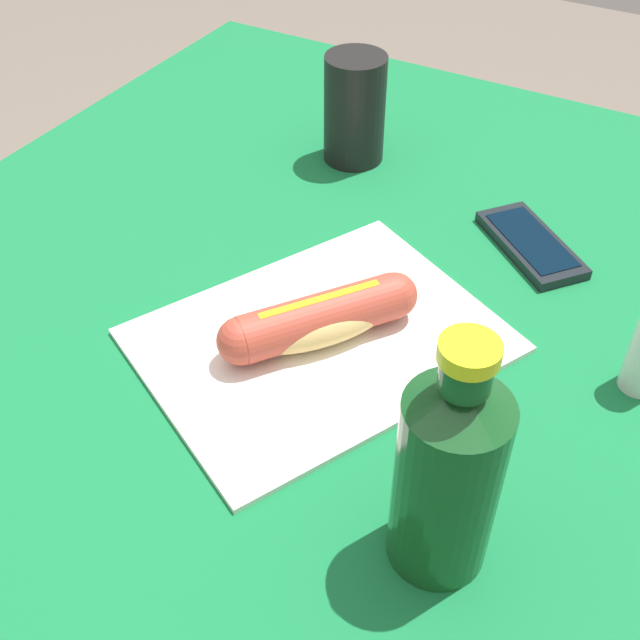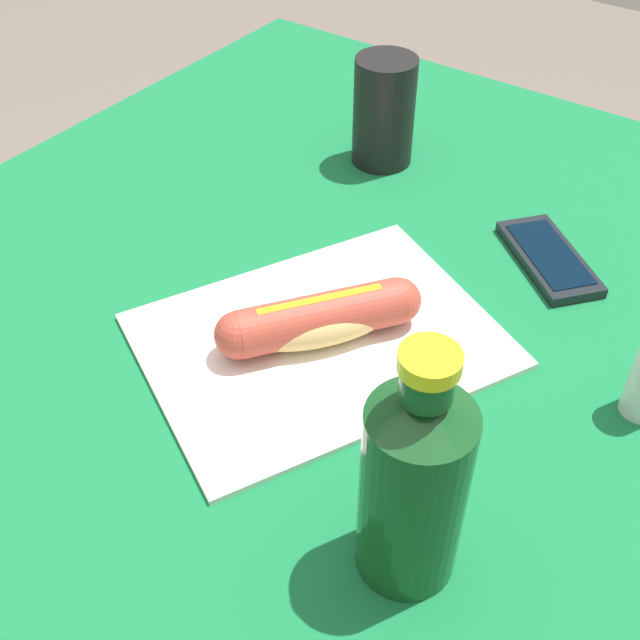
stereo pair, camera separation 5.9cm
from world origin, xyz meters
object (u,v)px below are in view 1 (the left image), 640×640
at_px(cell_phone, 531,244).
at_px(drinking_cup, 355,109).
at_px(hot_dog, 320,319).
at_px(soda_bottle, 448,472).

distance_m(cell_phone, drinking_cup, 0.28).
height_order(cell_phone, drinking_cup, drinking_cup).
relative_size(hot_dog, cell_phone, 1.17).
distance_m(hot_dog, soda_bottle, 0.25).
relative_size(soda_bottle, drinking_cup, 1.59).
xyz_separation_m(hot_dog, drinking_cup, (-0.33, -0.13, 0.04)).
bearing_deg(cell_phone, drinking_cup, -106.32).
bearing_deg(soda_bottle, cell_phone, -171.84).
xyz_separation_m(hot_dog, soda_bottle, (0.16, 0.19, 0.06)).
distance_m(cell_phone, soda_bottle, 0.42).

